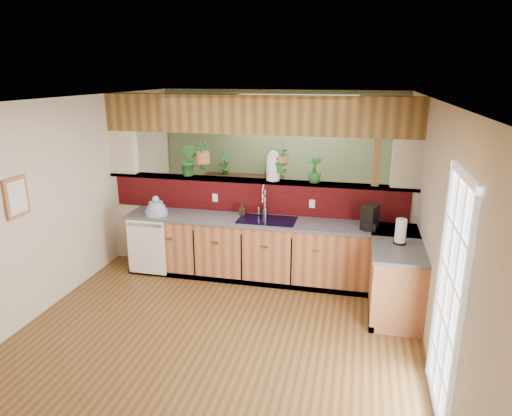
% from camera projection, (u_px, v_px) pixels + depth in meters
% --- Properties ---
extents(ground, '(4.60, 7.00, 0.01)m').
position_uv_depth(ground, '(232.00, 308.00, 5.83)').
color(ground, brown).
rests_on(ground, ground).
extents(ceiling, '(4.60, 7.00, 0.01)m').
position_uv_depth(ceiling, '(229.00, 100.00, 5.09)').
color(ceiling, brown).
rests_on(ceiling, ground).
extents(wall_back, '(4.60, 0.02, 2.60)m').
position_uv_depth(wall_back, '(281.00, 160.00, 8.73)').
color(wall_back, beige).
rests_on(wall_back, ground).
extents(wall_left, '(0.02, 7.00, 2.60)m').
position_uv_depth(wall_left, '(61.00, 200.00, 5.96)').
color(wall_left, beige).
rests_on(wall_left, ground).
extents(wall_right, '(0.02, 7.00, 2.60)m').
position_uv_depth(wall_right, '(433.00, 225.00, 4.97)').
color(wall_right, beige).
rests_on(wall_right, ground).
extents(pass_through_partition, '(4.60, 0.21, 2.60)m').
position_uv_depth(pass_through_partition, '(258.00, 193.00, 6.75)').
color(pass_through_partition, beige).
rests_on(pass_through_partition, ground).
extents(pass_through_ledge, '(4.60, 0.21, 0.04)m').
position_uv_depth(pass_through_ledge, '(256.00, 181.00, 6.71)').
color(pass_through_ledge, brown).
rests_on(pass_through_ledge, ground).
extents(header_beam, '(4.60, 0.15, 0.55)m').
position_uv_depth(header_beam, '(256.00, 115.00, 6.43)').
color(header_beam, brown).
rests_on(header_beam, ground).
extents(sage_backwall, '(4.55, 0.02, 2.55)m').
position_uv_depth(sage_backwall, '(281.00, 160.00, 8.72)').
color(sage_backwall, '#5D6F4C').
rests_on(sage_backwall, ground).
extents(countertop, '(4.14, 1.52, 0.90)m').
position_uv_depth(countertop, '(306.00, 256.00, 6.34)').
color(countertop, '#9B5A35').
rests_on(countertop, ground).
extents(dishwasher, '(0.58, 0.03, 0.82)m').
position_uv_depth(dishwasher, '(146.00, 247.00, 6.64)').
color(dishwasher, white).
rests_on(dishwasher, ground).
extents(navy_sink, '(0.82, 0.50, 0.18)m').
position_uv_depth(navy_sink, '(267.00, 225.00, 6.46)').
color(navy_sink, black).
rests_on(navy_sink, countertop).
extents(french_door, '(0.06, 1.02, 2.16)m').
position_uv_depth(french_door, '(448.00, 301.00, 3.83)').
color(french_door, white).
rests_on(french_door, ground).
extents(framed_print, '(0.04, 0.35, 0.45)m').
position_uv_depth(framed_print, '(17.00, 197.00, 5.13)').
color(framed_print, '#9B5A35').
rests_on(framed_print, wall_left).
extents(faucet, '(0.21, 0.21, 0.48)m').
position_uv_depth(faucet, '(264.00, 199.00, 6.52)').
color(faucet, '#B7B7B2').
rests_on(faucet, countertop).
extents(dish_stack, '(0.33, 0.33, 0.29)m').
position_uv_depth(dish_stack, '(156.00, 209.00, 6.65)').
color(dish_stack, '#95A2C1').
rests_on(dish_stack, countertop).
extents(soap_dispenser, '(0.10, 0.10, 0.19)m').
position_uv_depth(soap_dispenser, '(242.00, 208.00, 6.65)').
color(soap_dispenser, '#392514').
rests_on(soap_dispenser, countertop).
extents(coffee_maker, '(0.17, 0.29, 0.32)m').
position_uv_depth(coffee_maker, '(370.00, 218.00, 6.04)').
color(coffee_maker, black).
rests_on(coffee_maker, countertop).
extents(paper_towel, '(0.16, 0.16, 0.33)m').
position_uv_depth(paper_towel, '(401.00, 232.00, 5.50)').
color(paper_towel, black).
rests_on(paper_towel, countertop).
extents(glass_jar, '(0.20, 0.20, 0.43)m').
position_uv_depth(glass_jar, '(273.00, 166.00, 6.58)').
color(glass_jar, silver).
rests_on(glass_jar, pass_through_ledge).
extents(ledge_plant_left, '(0.31, 0.28, 0.49)m').
position_uv_depth(ledge_plant_left, '(189.00, 160.00, 6.85)').
color(ledge_plant_left, '#1F551E').
rests_on(ledge_plant_left, pass_through_ledge).
extents(ledge_plant_right, '(0.25, 0.25, 0.38)m').
position_uv_depth(ledge_plant_right, '(315.00, 170.00, 6.46)').
color(ledge_plant_right, '#1F551E').
rests_on(ledge_plant_right, pass_through_ledge).
extents(hanging_plant_a, '(0.26, 0.21, 0.55)m').
position_uv_depth(hanging_plant_a, '(202.00, 146.00, 6.74)').
color(hanging_plant_a, brown).
rests_on(hanging_plant_a, header_beam).
extents(hanging_plant_b, '(0.40, 0.37, 0.48)m').
position_uv_depth(hanging_plant_b, '(282.00, 149.00, 6.49)').
color(hanging_plant_b, brown).
rests_on(hanging_plant_b, header_beam).
extents(shelving_console, '(1.55, 0.51, 1.01)m').
position_uv_depth(shelving_console, '(243.00, 201.00, 8.88)').
color(shelving_console, black).
rests_on(shelving_console, ground).
extents(shelf_plant_a, '(0.25, 0.20, 0.43)m').
position_uv_depth(shelf_plant_a, '(225.00, 164.00, 8.75)').
color(shelf_plant_a, '#1F551E').
rests_on(shelf_plant_a, shelving_console).
extents(shelf_plant_b, '(0.32, 0.32, 0.48)m').
position_uv_depth(shelf_plant_b, '(271.00, 164.00, 8.55)').
color(shelf_plant_b, '#1F551E').
rests_on(shelf_plant_b, shelving_console).
extents(floor_plant, '(0.86, 0.79, 0.80)m').
position_uv_depth(floor_plant, '(317.00, 218.00, 8.14)').
color(floor_plant, '#1F551E').
rests_on(floor_plant, ground).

